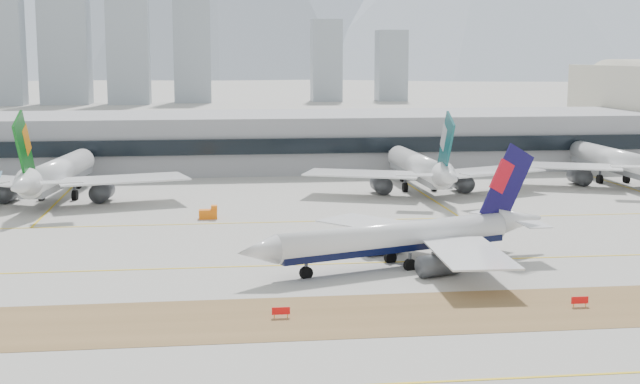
{
  "coord_description": "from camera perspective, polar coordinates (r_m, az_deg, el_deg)",
  "views": [
    {
      "loc": [
        -16.09,
        -135.31,
        31.36
      ],
      "look_at": [
        3.35,
        18.0,
        7.5
      ],
      "focal_mm": 50.0,
      "sensor_mm": 36.0,
      "label": 1
    }
  ],
  "objects": [
    {
      "name": "widebody_cathay",
      "position": [
        206.23,
        6.48,
        1.48
      ],
      "size": [
        56.74,
        55.37,
        20.22
      ],
      "rotation": [
        0.0,
        0.0,
        1.59
      ],
      "color": "white",
      "rests_on": "ground"
    },
    {
      "name": "widebody_china_air",
      "position": [
        230.14,
        18.4,
        1.85
      ],
      "size": [
        56.86,
        55.39,
        20.26
      ],
      "rotation": [
        0.0,
        0.0,
        1.57
      ],
      "color": "white",
      "rests_on": "ground"
    },
    {
      "name": "apron_markings",
      "position": [
        88.65,
        3.79,
        -11.94
      ],
      "size": [
        360.0,
        122.22,
        0.06
      ],
      "color": "brown",
      "rests_on": "ground"
    },
    {
      "name": "hold_sign_right",
      "position": [
        117.12,
        16.29,
        -6.67
      ],
      "size": [
        2.2,
        0.15,
        1.35
      ],
      "color": "red",
      "rests_on": "ground"
    },
    {
      "name": "ground",
      "position": [
        139.82,
        -0.44,
        -4.18
      ],
      "size": [
        3000.0,
        3000.0,
        0.0
      ],
      "primitive_type": "plane",
      "color": "#9A9890",
      "rests_on": "ground"
    },
    {
      "name": "hold_sign_left",
      "position": [
        108.03,
        -2.52,
        -7.62
      ],
      "size": [
        2.2,
        0.15,
        1.35
      ],
      "color": "red",
      "rests_on": "ground"
    },
    {
      "name": "widebody_eva",
      "position": [
        200.53,
        -16.54,
        1.05
      ],
      "size": [
        59.36,
        58.43,
        21.28
      ],
      "rotation": [
        0.0,
        0.0,
        1.46
      ],
      "color": "white",
      "rests_on": "ground"
    },
    {
      "name": "gse_b",
      "position": [
        173.23,
        -7.13,
        -1.37
      ],
      "size": [
        3.55,
        2.0,
        2.6
      ],
      "color": "orange",
      "rests_on": "ground"
    },
    {
      "name": "city_skyline",
      "position": [
        595.96,
        -16.24,
        10.21
      ],
      "size": [
        342.0,
        49.8,
        140.0
      ],
      "color": "#8D97A1",
      "rests_on": "ground"
    },
    {
      "name": "taxiing_airliner",
      "position": [
        133.96,
        5.48,
        -2.92
      ],
      "size": [
        51.18,
        43.37,
        17.82
      ],
      "rotation": [
        0.0,
        0.0,
        3.49
      ],
      "color": "white",
      "rests_on": "ground"
    },
    {
      "name": "terminal",
      "position": [
        251.79,
        -3.54,
        3.32
      ],
      "size": [
        280.0,
        43.1,
        15.0
      ],
      "color": "gray",
      "rests_on": "ground"
    }
  ]
}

